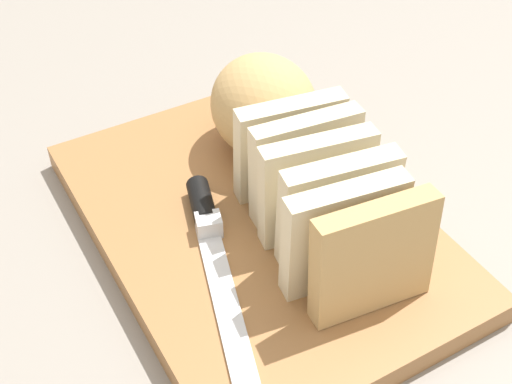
# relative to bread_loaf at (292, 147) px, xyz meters

# --- Properties ---
(ground_plane) EXTENTS (3.00, 3.00, 0.00)m
(ground_plane) POSITION_rel_bread_loaf_xyz_m (0.02, -0.05, -0.08)
(ground_plane) COLOR gray
(cutting_board) EXTENTS (0.41, 0.30, 0.03)m
(cutting_board) POSITION_rel_bread_loaf_xyz_m (0.02, -0.05, -0.06)
(cutting_board) COLOR #9E6B3D
(cutting_board) RESTS_ON ground_plane
(bread_loaf) EXTENTS (0.31, 0.14, 0.10)m
(bread_loaf) POSITION_rel_bread_loaf_xyz_m (0.00, 0.00, 0.00)
(bread_loaf) COLOR tan
(bread_loaf) RESTS_ON cutting_board
(bread_knife) EXTENTS (0.24, 0.08, 0.02)m
(bread_knife) POSITION_rel_bread_loaf_xyz_m (0.02, -0.10, -0.04)
(bread_knife) COLOR silver
(bread_knife) RESTS_ON cutting_board
(crumb_near_knife) EXTENTS (0.01, 0.01, 0.01)m
(crumb_near_knife) POSITION_rel_bread_loaf_xyz_m (-0.04, 0.01, -0.05)
(crumb_near_knife) COLOR tan
(crumb_near_knife) RESTS_ON cutting_board
(crumb_near_loaf) EXTENTS (0.01, 0.01, 0.01)m
(crumb_near_loaf) POSITION_rel_bread_loaf_xyz_m (0.02, -0.01, -0.05)
(crumb_near_loaf) COLOR tan
(crumb_near_loaf) RESTS_ON cutting_board
(crumb_stray_left) EXTENTS (0.00, 0.00, 0.00)m
(crumb_stray_left) POSITION_rel_bread_loaf_xyz_m (0.04, -0.00, -0.05)
(crumb_stray_left) COLOR tan
(crumb_stray_left) RESTS_ON cutting_board
(crumb_stray_right) EXTENTS (0.01, 0.01, 0.01)m
(crumb_stray_right) POSITION_rel_bread_loaf_xyz_m (-0.01, -0.09, -0.05)
(crumb_stray_right) COLOR tan
(crumb_stray_right) RESTS_ON cutting_board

